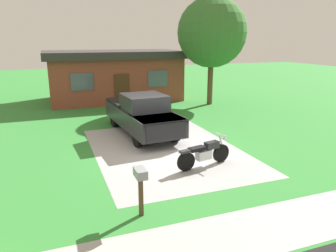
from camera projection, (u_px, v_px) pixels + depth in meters
name	position (u px, v px, depth m)	size (l,w,h in m)	color
ground_plane	(166.00, 150.00, 12.85)	(80.00, 80.00, 0.00)	#348636
driveway_pad	(166.00, 150.00, 12.85)	(5.60, 7.86, 0.01)	#A4A4A4
sidewalk_strip	(255.00, 230.00, 7.43)	(36.00, 1.80, 0.01)	#ACACA8
motorcycle	(205.00, 153.00, 11.09)	(2.19, 0.82, 1.09)	black
pickup_truck	(141.00, 113.00, 14.95)	(2.42, 5.75, 1.90)	black
mailbox	(140.00, 179.00, 7.82)	(0.26, 0.48, 1.26)	#4C3823
shade_tree	(212.00, 33.00, 20.68)	(4.51, 4.51, 6.97)	brown
neighbor_house	(114.00, 75.00, 23.23)	(9.60, 5.60, 3.50)	brown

